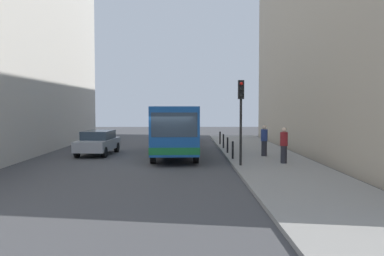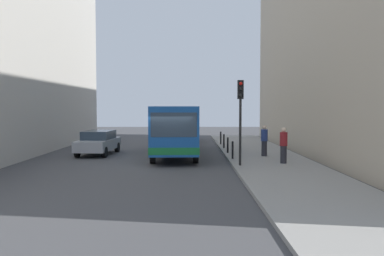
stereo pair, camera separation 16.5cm
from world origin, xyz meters
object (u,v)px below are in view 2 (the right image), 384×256
at_px(car_beside_bus, 98,142).
at_px(bollard_near, 233,150).
at_px(traffic_light, 240,106).
at_px(pedestrian_mid_sidewalk, 264,141).
at_px(bollard_mid, 228,145).
at_px(bollard_far, 224,141).
at_px(pedestrian_near_signal, 284,145).
at_px(bus, 175,127).
at_px(car_behind_bus, 186,132).
at_px(bollard_farthest, 221,138).

distance_m(car_beside_bus, bollard_near, 8.69).
xyz_separation_m(car_beside_bus, traffic_light, (8.12, -5.94, 2.22)).
bearing_deg(pedestrian_mid_sidewalk, bollard_mid, 44.57).
xyz_separation_m(bollard_far, pedestrian_near_signal, (2.36, -7.69, 0.43)).
bearing_deg(pedestrian_near_signal, bollard_near, -9.43).
relative_size(bus, pedestrian_mid_sidewalk, 6.27).
bearing_deg(bollard_mid, bollard_far, 90.00).
bearing_deg(pedestrian_near_signal, bus, -14.08).
distance_m(bollard_mid, bollard_far, 2.93).
xyz_separation_m(car_behind_bus, bollard_near, (2.69, -13.12, -0.16)).
relative_size(traffic_light, bollard_farthest, 4.32).
relative_size(bus, bollard_far, 11.67).
bearing_deg(pedestrian_mid_sidewalk, car_beside_bus, 73.10).
xyz_separation_m(bollard_near, pedestrian_near_signal, (2.36, -1.83, 0.43)).
height_order(traffic_light, pedestrian_near_signal, traffic_light).
distance_m(bollard_mid, pedestrian_near_signal, 5.33).
relative_size(car_behind_bus, traffic_light, 1.08).
xyz_separation_m(bus, car_behind_bus, (0.58, 9.81, -0.94)).
relative_size(car_beside_bus, pedestrian_near_signal, 2.51).
xyz_separation_m(car_beside_bus, bollard_near, (8.02, -3.36, -0.16)).
xyz_separation_m(bollard_near, bollard_far, (0.00, 5.86, 0.00)).
bearing_deg(bollard_farthest, car_beside_bus, -145.88).
bearing_deg(bollard_near, car_behind_bus, 101.58).
distance_m(bus, pedestrian_near_signal, 7.66).
xyz_separation_m(bollard_mid, pedestrian_near_signal, (2.36, -4.76, 0.43)).
distance_m(traffic_light, bollard_mid, 6.01).
relative_size(car_behind_bus, pedestrian_near_signal, 2.47).
height_order(traffic_light, bollard_far, traffic_light).
distance_m(car_beside_bus, car_behind_bus, 11.12).
distance_m(bus, car_beside_bus, 4.84).
height_order(bus, car_behind_bus, bus).
bearing_deg(bollard_far, traffic_light, -89.32).
bearing_deg(bus, bollard_mid, 171.70).
xyz_separation_m(car_beside_bus, bollard_mid, (8.02, -0.43, -0.16)).
distance_m(car_behind_bus, bollard_farthest, 5.10).
xyz_separation_m(bus, bollard_mid, (3.27, -0.38, -1.10)).
relative_size(car_behind_bus, bollard_mid, 4.67).
relative_size(car_beside_bus, bollard_mid, 4.76).
xyz_separation_m(car_behind_bus, bollard_mid, (2.69, -10.19, -0.16)).
distance_m(bollard_far, pedestrian_mid_sidewalk, 5.00).
relative_size(bollard_farthest, pedestrian_near_signal, 0.53).
relative_size(car_behind_bus, bollard_farthest, 4.67).
bearing_deg(bollard_near, bus, 134.67).
height_order(traffic_light, bollard_mid, traffic_light).
height_order(car_beside_bus, traffic_light, traffic_light).
height_order(bus, pedestrian_near_signal, bus).
height_order(car_behind_bus, pedestrian_near_signal, pedestrian_near_signal).
xyz_separation_m(car_beside_bus, pedestrian_near_signal, (10.38, -5.19, 0.27)).
bearing_deg(car_behind_bus, bollard_far, 111.55).
relative_size(bollard_mid, pedestrian_mid_sidewalk, 0.54).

